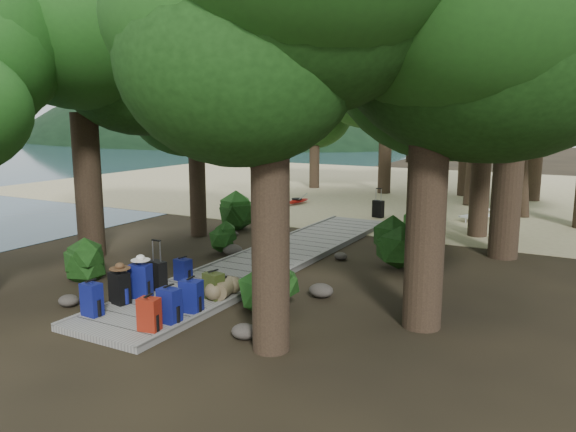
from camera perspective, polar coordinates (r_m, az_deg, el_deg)
The scene contains 49 objects.
ground at distance 13.72m, azimuth -3.56°, elevation -5.52°, with size 120.00×120.00×0.00m, color #2E2517.
sand_beach at distance 28.29m, azimuth 14.05°, elevation 2.44°, with size 40.00×22.00×0.02m, color tan.
water_bay at distance 53.36m, azimuth -18.50°, elevation 5.79°, with size 50.00×60.00×0.02m, color #26404F.
distant_hill at distance 75.68m, azimuth -9.79°, elevation 7.35°, with size 32.00×16.00×12.00m, color black.
boardwalk at distance 14.52m, azimuth -1.45°, elevation -4.36°, with size 2.00×12.00×0.12m, color gray.
backpack_left_a at distance 10.89m, azimuth -19.32°, elevation -7.83°, with size 0.36×0.25×0.67m, color #0E0C69, non-canonical shape.
backpack_left_b at distance 11.39m, azimuth -16.75°, elevation -6.85°, with size 0.37×0.26×0.69m, color black, non-canonical shape.
backpack_left_c at distance 11.63m, azimuth -14.77°, elevation -6.22°, with size 0.41×0.29×0.76m, color #0E0C69, non-canonical shape.
backpack_left_d at distance 12.62m, azimuth -10.62°, elevation -5.27°, with size 0.35×0.25×0.53m, color #0E0C69, non-canonical shape.
backpack_right_a at distance 9.91m, azimuth -13.93°, elevation -9.50°, with size 0.35×0.25×0.63m, color #9C3118, non-canonical shape.
backpack_right_b at distance 10.17m, azimuth -11.95°, elevation -8.71°, with size 0.38×0.27×0.69m, color #0E0C69, non-canonical shape.
backpack_right_c at distance 10.63m, azimuth -9.81°, elevation -7.85°, with size 0.39×0.28×0.66m, color #0E0C69, non-canonical shape.
backpack_right_d at distance 11.31m, azimuth -7.58°, elevation -6.90°, with size 0.38×0.27×0.58m, color #313C16, non-canonical shape.
duffel_right_khaki at distance 11.40m, azimuth -6.55°, elevation -7.29°, with size 0.37×0.55×0.37m, color #746445, non-canonical shape.
suitcase_on_boardwalk at distance 12.05m, azimuth -13.11°, elevation -5.90°, with size 0.40×0.22×0.62m, color black, non-canonical shape.
lone_suitcase_on_sand at distance 20.70m, azimuth 9.14°, elevation 0.72°, with size 0.40×0.23×0.62m, color black, non-canonical shape.
hat_brown at distance 11.31m, azimuth -16.72°, elevation -4.85°, with size 0.41×0.41×0.12m, color #51351E, non-canonical shape.
hat_white at distance 11.55m, azimuth -14.77°, elevation -4.06°, with size 0.38×0.38×0.13m, color silver, non-canonical shape.
kayak at distance 23.51m, azimuth 0.91°, elevation 1.61°, with size 0.69×3.13×0.31m, color #AD120E.
sun_lounger at distance 20.82m, azimuth 18.58°, elevation 0.34°, with size 0.61×1.88×0.61m, color silver, non-canonical shape.
tree_right_a at distance 8.54m, azimuth -1.88°, elevation 13.94°, with size 5.14×5.14×8.56m, color black, non-canonical shape.
tree_right_b at distance 9.87m, azimuth 14.58°, elevation 16.54°, with size 5.45×5.45×9.73m, color black, non-canonical shape.
tree_right_c at distance 13.12m, azimuth 14.59°, elevation 14.73°, with size 5.57×5.57×9.65m, color black, non-canonical shape.
tree_right_d at distance 15.62m, azimuth 22.25°, elevation 15.87°, with size 5.94×5.94×10.90m, color black, non-canonical shape.
tree_right_e at distance 18.02m, azimuth 19.42°, elevation 11.23°, with size 4.67×4.67×8.41m, color black, non-canonical shape.
tree_left_b at distance 15.55m, azimuth -20.34°, elevation 14.30°, with size 5.54×5.54×9.97m, color black, non-canonical shape.
tree_left_c at distance 17.38m, azimuth -9.38°, elevation 9.80°, with size 4.17×4.17×7.24m, color black, non-canonical shape.
tree_back_a at distance 27.00m, azimuth 9.99°, elevation 11.42°, with size 5.00×5.00×8.65m, color black, non-canonical shape.
tree_back_b at distance 27.03m, azimuth 17.91°, elevation 11.17°, with size 4.89×4.89×8.74m, color black, non-canonical shape.
tree_back_c at distance 26.54m, azimuth 24.23°, elevation 12.25°, with size 5.60×5.60×10.08m, color black, non-canonical shape.
tree_back_d at distance 28.58m, azimuth 2.74°, elevation 10.10°, with size 4.36×4.36×7.26m, color black, non-canonical shape.
palm_right_a at distance 17.14m, azimuth 13.78°, elevation 9.18°, with size 4.09×4.09×6.97m, color #113F12, non-canonical shape.
palm_right_b at distance 22.27m, azimuth 23.72°, elevation 11.38°, with size 4.64×4.64×8.96m, color #113F12, non-canonical shape.
palm_right_c at distance 24.34m, azimuth 19.01°, elevation 10.23°, with size 4.94×4.94×7.86m, color #113F12, non-canonical shape.
palm_left_a at distance 21.27m, azimuth -3.47°, elevation 8.64°, with size 3.92×3.92×6.24m, color #113F12, non-canonical shape.
rock_left_a at distance 12.00m, azimuth -21.39°, elevation -8.00°, with size 0.42×0.38×0.23m, color #4C473F, non-canonical shape.
rock_left_b at distance 13.77m, azimuth -15.45°, elevation -5.42°, with size 0.34×0.30×0.19m, color #4C473F, non-canonical shape.
rock_left_c at distance 15.14m, azimuth -5.64°, elevation -3.45°, with size 0.54×0.49×0.30m, color #4C473F, non-canonical shape.
rock_left_d at distance 17.49m, azimuth -5.47°, elevation -1.82°, with size 0.27×0.24×0.15m, color #4C473F, non-canonical shape.
rock_right_a at distance 9.69m, azimuth -4.44°, elevation -11.61°, with size 0.46×0.41×0.25m, color #4C473F, non-canonical shape.
rock_right_b at distance 11.73m, azimuth 3.37°, elevation -7.56°, with size 0.52×0.47×0.28m, color #4C473F, non-canonical shape.
rock_right_c at distance 14.71m, azimuth 5.37°, elevation -4.07°, with size 0.35×0.31×0.19m, color #4C473F, non-canonical shape.
rock_right_d at distance 16.34m, azimuth 12.50°, elevation -2.56°, with size 0.60×0.54×0.33m, color #4C473F, non-canonical shape.
shrub_left_a at distance 13.41m, azimuth -19.63°, elevation -4.37°, with size 1.06×1.06×0.96m, color #1F5118, non-canonical shape.
shrub_left_b at distance 15.26m, azimuth -6.83°, elevation -2.43°, with size 0.87×0.87×0.78m, color #1F5118, non-canonical shape.
shrub_left_c at distance 18.53m, azimuth -4.61°, elevation 0.52°, with size 1.32×1.32×1.19m, color #1F5118, non-canonical shape.
shrub_right_a at distance 10.82m, azimuth -1.85°, elevation -7.17°, with size 1.09×1.09×0.98m, color #1F5118, non-canonical shape.
shrub_right_b at distance 14.03m, azimuth 10.93°, elevation -2.58°, with size 1.45×1.45×1.31m, color #1F5118, non-canonical shape.
shrub_right_c at distance 18.01m, azimuth 13.15°, elevation -0.63°, with size 0.89×0.89×0.80m, color #1F5118, non-canonical shape.
Camera 1 is at (7.09, -11.13, 3.74)m, focal length 35.00 mm.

